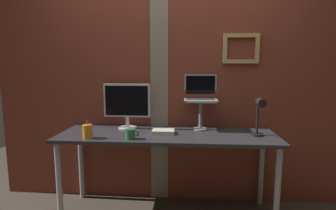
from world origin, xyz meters
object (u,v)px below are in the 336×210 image
at_px(monitor, 127,103).
at_px(coffee_mug, 130,134).
at_px(pen_cup, 88,131).
at_px(laptop, 201,92).
at_px(desk_lamp, 259,113).

xyz_separation_m(monitor, coffee_mug, (0.11, -0.39, -0.21)).
distance_m(pen_cup, coffee_mug, 0.37).
xyz_separation_m(laptop, pen_cup, (-0.98, -0.46, -0.30)).
height_order(pen_cup, coffee_mug, pen_cup).
relative_size(laptop, desk_lamp, 0.93).
distance_m(laptop, desk_lamp, 0.60).
relative_size(monitor, coffee_mug, 3.92).
xyz_separation_m(pen_cup, coffee_mug, (0.37, 0.00, -0.02)).
xyz_separation_m(desk_lamp, pen_cup, (-1.47, -0.15, -0.15)).
distance_m(laptop, pen_cup, 1.12).
bearing_deg(monitor, pen_cup, -123.46).
bearing_deg(desk_lamp, monitor, 168.84).
bearing_deg(pen_cup, desk_lamp, 5.90).
relative_size(desk_lamp, pen_cup, 2.10).
xyz_separation_m(laptop, desk_lamp, (0.49, -0.30, -0.14)).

